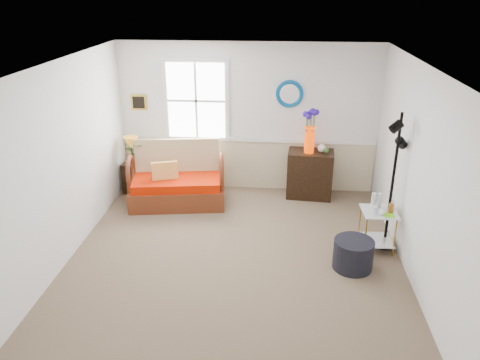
# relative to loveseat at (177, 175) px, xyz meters

# --- Properties ---
(floor) EXTENTS (4.50, 5.00, 0.01)m
(floor) POSITION_rel_loveseat_xyz_m (1.14, -1.72, -0.51)
(floor) COLOR brown
(floor) RESTS_ON ground
(ceiling) EXTENTS (4.50, 5.00, 0.01)m
(ceiling) POSITION_rel_loveseat_xyz_m (1.14, -1.72, 2.09)
(ceiling) COLOR white
(ceiling) RESTS_ON walls
(walls) EXTENTS (4.51, 5.01, 2.60)m
(walls) POSITION_rel_loveseat_xyz_m (1.14, -1.72, 0.79)
(walls) COLOR silver
(walls) RESTS_ON floor
(wainscot) EXTENTS (4.46, 0.02, 0.90)m
(wainscot) POSITION_rel_loveseat_xyz_m (1.14, 0.76, -0.06)
(wainscot) COLOR #C4B391
(wainscot) RESTS_ON walls
(chair_rail) EXTENTS (4.46, 0.04, 0.06)m
(chair_rail) POSITION_rel_loveseat_xyz_m (1.14, 0.75, 0.41)
(chair_rail) COLOR white
(chair_rail) RESTS_ON walls
(window) EXTENTS (1.14, 0.06, 1.44)m
(window) POSITION_rel_loveseat_xyz_m (0.24, 0.75, 1.09)
(window) COLOR white
(window) RESTS_ON walls
(picture) EXTENTS (0.28, 0.03, 0.28)m
(picture) POSITION_rel_loveseat_xyz_m (-0.78, 0.76, 1.04)
(picture) COLOR #AF8B2E
(picture) RESTS_ON walls
(mirror) EXTENTS (0.47, 0.07, 0.47)m
(mirror) POSITION_rel_loveseat_xyz_m (1.84, 0.76, 1.24)
(mirror) COLOR #05539C
(mirror) RESTS_ON walls
(loveseat) EXTENTS (1.67, 1.10, 1.02)m
(loveseat) POSITION_rel_loveseat_xyz_m (0.00, 0.00, 0.00)
(loveseat) COLOR maroon
(loveseat) RESTS_ON floor
(throw_pillow) EXTENTS (0.44, 0.23, 0.42)m
(throw_pillow) POSITION_rel_loveseat_xyz_m (-0.18, -0.08, 0.04)
(throw_pillow) COLOR #C16124
(throw_pillow) RESTS_ON loveseat
(lamp_stand) EXTENTS (0.37, 0.37, 0.55)m
(lamp_stand) POSITION_rel_loveseat_xyz_m (-0.87, 0.37, -0.23)
(lamp_stand) COLOR black
(lamp_stand) RESTS_ON floor
(table_lamp) EXTENTS (0.35, 0.35, 0.48)m
(table_lamp) POSITION_rel_loveseat_xyz_m (-0.86, 0.37, 0.29)
(table_lamp) COLOR #B77F20
(table_lamp) RESTS_ON lamp_stand
(potted_plant) EXTENTS (0.43, 0.46, 0.31)m
(potted_plant) POSITION_rel_loveseat_xyz_m (-0.75, 0.35, 0.20)
(potted_plant) COLOR #376327
(potted_plant) RESTS_ON lamp_stand
(cabinet) EXTENTS (0.81, 0.55, 0.82)m
(cabinet) POSITION_rel_loveseat_xyz_m (2.24, 0.48, -0.10)
(cabinet) COLOR black
(cabinet) RESTS_ON floor
(flower_vase) EXTENTS (0.26, 0.26, 0.74)m
(flower_vase) POSITION_rel_loveseat_xyz_m (2.20, 0.44, 0.68)
(flower_vase) COLOR #D23400
(flower_vase) RESTS_ON cabinet
(side_table) EXTENTS (0.49, 0.49, 0.59)m
(side_table) POSITION_rel_loveseat_xyz_m (3.09, -1.24, -0.21)
(side_table) COLOR gold
(side_table) RESTS_ON floor
(tabletop_items) EXTENTS (0.40, 0.40, 0.22)m
(tabletop_items) POSITION_rel_loveseat_xyz_m (3.14, -1.23, 0.19)
(tabletop_items) COLOR silver
(tabletop_items) RESTS_ON side_table
(floor_lamp) EXTENTS (0.37, 0.37, 1.96)m
(floor_lamp) POSITION_rel_loveseat_xyz_m (3.24, -1.15, 0.47)
(floor_lamp) COLOR black
(floor_lamp) RESTS_ON floor
(ottoman) EXTENTS (0.59, 0.59, 0.40)m
(ottoman) POSITION_rel_loveseat_xyz_m (2.70, -1.76, -0.31)
(ottoman) COLOR black
(ottoman) RESTS_ON floor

